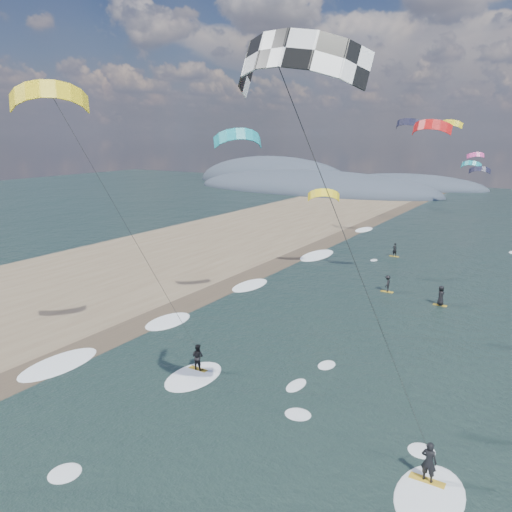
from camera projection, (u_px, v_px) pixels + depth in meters
The scene contains 9 objects.
ground at pixel (118, 491), 19.81m from camera, with size 260.00×260.00×0.00m, color black.
sand_strip at pixel (2, 309), 40.38m from camera, with size 26.00×240.00×0.00m, color brown.
wet_sand_strip at pixel (105, 340), 34.21m from camera, with size 3.00×240.00×0.00m, color #382D23.
coastal_hills at pixel (307, 187), 131.67m from camera, with size 80.00×41.00×15.00m.
kitesurfer_near_a at pixel (312, 161), 14.80m from camera, with size 7.86×8.59×16.98m.
kitesurfer_near_b at pixel (103, 194), 25.08m from camera, with size 6.81×9.17×16.68m.
far_kitesurfers at pixel (408, 280), 45.42m from camera, with size 9.35×15.33×1.70m.
bg_kite_field at pixel (431, 148), 63.78m from camera, with size 12.89×78.11×8.33m.
shoreline_surf at pixel (165, 322), 37.51m from camera, with size 2.40×79.40×0.11m.
Camera 1 is at (13.66, -11.49, 13.87)m, focal length 35.00 mm.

